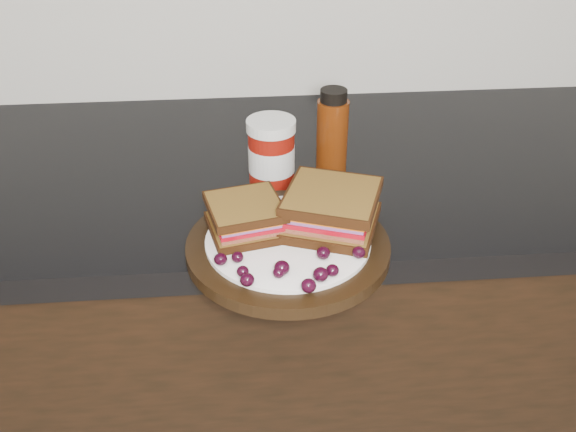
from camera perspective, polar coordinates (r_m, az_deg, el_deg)
name	(u,v)px	position (r m, az deg, el deg)	size (l,w,h in m)	color
base_cabinets	(163,365)	(1.41, -11.09, -12.85)	(3.96, 0.58, 0.86)	black
countertop	(135,178)	(1.14, -13.45, 3.30)	(3.98, 0.60, 0.04)	black
plate	(288,247)	(0.88, 0.00, -2.79)	(0.28, 0.28, 0.02)	black
sandwich_left	(245,217)	(0.88, -3.81, -0.09)	(0.10, 0.10, 0.04)	brown
sandwich_right	(331,210)	(0.88, 3.89, 0.57)	(0.12, 0.12, 0.06)	brown
grape_0	(221,259)	(0.83, -6.01, -3.84)	(0.02, 0.02, 0.02)	black
grape_1	(238,257)	(0.83, -4.51, -3.67)	(0.02, 0.02, 0.01)	black
grape_2	(243,271)	(0.80, -4.04, -4.94)	(0.02, 0.02, 0.01)	black
grape_3	(247,280)	(0.79, -3.65, -5.67)	(0.02, 0.02, 0.02)	black
grape_4	(282,268)	(0.80, -0.55, -4.63)	(0.02, 0.02, 0.02)	black
grape_5	(279,273)	(0.80, -0.83, -5.05)	(0.02, 0.02, 0.01)	black
grape_6	(309,286)	(0.78, 1.84, -6.21)	(0.02, 0.02, 0.02)	black
grape_7	(321,274)	(0.80, 2.92, -5.21)	(0.02, 0.02, 0.02)	black
grape_8	(332,270)	(0.81, 3.97, -4.85)	(0.02, 0.02, 0.02)	black
grape_9	(323,253)	(0.83, 3.16, -3.30)	(0.02, 0.02, 0.02)	black
grape_10	(359,252)	(0.84, 6.32, -3.23)	(0.02, 0.02, 0.02)	black
grape_11	(341,242)	(0.85, 4.76, -2.32)	(0.02, 0.02, 0.02)	black
grape_12	(348,239)	(0.86, 5.34, -2.08)	(0.02, 0.02, 0.02)	black
grape_13	(361,221)	(0.90, 6.49, -0.48)	(0.02, 0.02, 0.02)	black
grape_14	(340,218)	(0.91, 4.68, -0.16)	(0.02, 0.02, 0.01)	black
grape_15	(321,224)	(0.89, 2.92, -0.71)	(0.02, 0.02, 0.02)	black
grape_16	(261,213)	(0.91, -2.38, 0.29)	(0.02, 0.02, 0.02)	black
grape_17	(250,219)	(0.90, -3.38, -0.23)	(0.02, 0.02, 0.02)	black
grape_18	(228,222)	(0.90, -5.36, -0.49)	(0.02, 0.02, 0.02)	black
grape_19	(229,222)	(0.90, -5.25, -0.52)	(0.02, 0.02, 0.02)	black
grape_20	(243,239)	(0.86, -4.00, -2.08)	(0.02, 0.02, 0.01)	black
grape_21	(239,242)	(0.86, -4.34, -2.32)	(0.02, 0.02, 0.01)	black
grape_22	(248,225)	(0.89, -3.60, -0.79)	(0.02, 0.02, 0.02)	black
grape_23	(221,222)	(0.90, -5.99, -0.50)	(0.02, 0.02, 0.02)	black
grape_24	(241,232)	(0.87, -4.20, -1.42)	(0.02, 0.02, 0.02)	black
condiment_jar	(271,153)	(1.02, -1.48, 5.58)	(0.08, 0.08, 0.11)	maroon
oil_bottle	(332,131)	(1.06, 3.96, 7.51)	(0.05, 0.05, 0.14)	#532008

